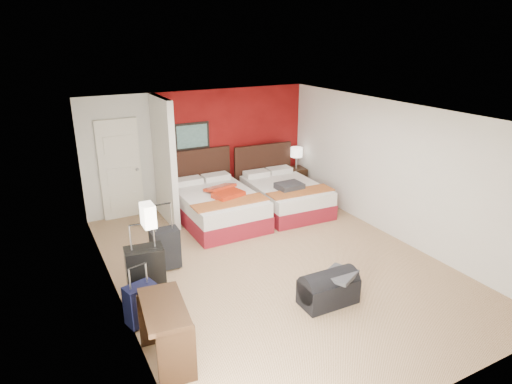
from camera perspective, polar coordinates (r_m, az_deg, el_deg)
ground at (r=7.50m, az=2.40°, el=-9.14°), size 6.50×6.50×0.00m
room_walls at (r=7.70m, az=-11.96°, el=1.42°), size 5.02×6.52×2.50m
red_accent_panel at (r=10.06m, az=-3.12°, el=6.11°), size 3.50×0.04×2.50m
partition_wall at (r=8.91m, az=-11.68°, el=3.90°), size 0.12×1.20×2.50m
entry_door at (r=9.36m, az=-17.03°, el=2.77°), size 0.82×0.06×2.05m
bed_left at (r=8.98m, az=-4.90°, el=-1.99°), size 1.44×2.06×0.62m
bed_right at (r=9.59m, az=3.81°, el=-0.62°), size 1.44×1.99×0.58m
red_suitcase_open at (r=8.80m, az=-4.11°, el=0.07°), size 0.74×0.90×0.10m
jacket_bundle at (r=9.18m, az=4.31°, el=0.76°), size 0.53×0.43×0.12m
nightstand at (r=10.70m, az=5.12°, el=1.58°), size 0.46×0.46×0.59m
table_lamp at (r=10.55m, az=5.21°, el=4.39°), size 0.36×0.36×0.50m
suitcase_black at (r=6.58m, az=-13.95°, el=-10.31°), size 0.56×0.39×0.79m
suitcase_charcoal at (r=7.35m, az=-11.54°, el=-7.31°), size 0.45×0.29×0.66m
suitcase_navy at (r=6.16m, az=-14.53°, el=-13.94°), size 0.44×0.34×0.54m
duffel_bag at (r=6.49m, az=9.27°, el=-12.32°), size 0.82×0.45×0.41m
jacket_draped at (r=6.42m, az=10.75°, el=-10.37°), size 0.58×0.55×0.06m
desk at (r=5.42m, az=-11.50°, el=-17.47°), size 0.57×0.98×0.77m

